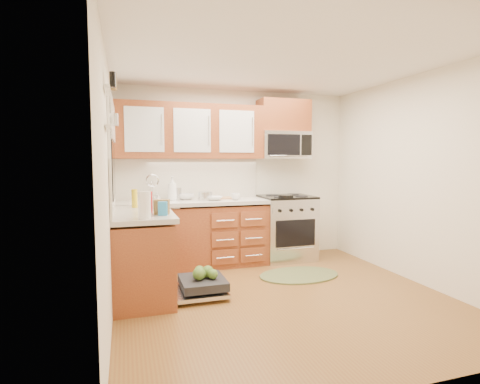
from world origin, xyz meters
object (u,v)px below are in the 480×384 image
object	(u,v)px
bowl_b	(185,197)
sink	(154,211)
cutting_board	(221,198)
upper_cabinets	(190,131)
microwave	(284,145)
bowl_a	(214,198)
cup	(236,197)
skillet	(286,196)
paper_towel_roll	(145,205)
rug	(299,275)
stock_pot	(205,196)
dishwasher	(199,287)
range	(286,227)

from	to	relation	value
bowl_b	sink	bearing A→B (deg)	-158.06
sink	cutting_board	distance (m)	0.98
upper_cabinets	microwave	distance (m)	1.42
bowl_a	sink	bearing A→B (deg)	175.97
upper_cabinets	cutting_board	distance (m)	1.03
sink	cutting_board	size ratio (longest dim) A/B	2.05
cup	upper_cabinets	bearing A→B (deg)	156.54
skillet	bowl_a	size ratio (longest dim) A/B	0.94
skillet	paper_towel_roll	bearing A→B (deg)	-149.34
paper_towel_roll	bowl_a	distance (m)	1.69
upper_cabinets	skillet	xyz separation A→B (m)	(1.29, -0.38, -0.91)
rug	stock_pot	world-z (taller)	stock_pot
dishwasher	paper_towel_roll	distance (m)	1.15
paper_towel_roll	bowl_b	bearing A→B (deg)	68.35
stock_pot	cutting_board	xyz separation A→B (m)	(0.26, 0.13, -0.05)
microwave	cup	xyz separation A→B (m)	(-0.82, -0.23, -0.73)
microwave	cutting_board	bearing A→B (deg)	180.00
bowl_a	dishwasher	bearing A→B (deg)	-111.76
dishwasher	paper_towel_roll	world-z (taller)	paper_towel_roll
stock_pot	range	bearing A→B (deg)	0.64
microwave	cup	world-z (taller)	microwave
rug	upper_cabinets	bearing A→B (deg)	141.69
microwave	skillet	size ratio (longest dim) A/B	3.60
range	cutting_board	size ratio (longest dim) A/B	3.14
range	skillet	world-z (taller)	skillet
skillet	paper_towel_roll	distance (m)	2.32
sink	dishwasher	distance (m)	1.38
range	paper_towel_roll	world-z (taller)	paper_towel_roll
microwave	upper_cabinets	bearing A→B (deg)	178.98
upper_cabinets	bowl_a	distance (m)	0.99
rug	cutting_board	size ratio (longest dim) A/B	3.47
range	upper_cabinets	bearing A→B (deg)	174.11
sink	dishwasher	bearing A→B (deg)	-70.80
microwave	skillet	xyz separation A→B (m)	(-0.12, -0.36, -0.73)
rug	bowl_b	bearing A→B (deg)	142.70
range	bowl_a	xyz separation A→B (m)	(-1.12, -0.07, 0.48)
range	bowl_b	distance (m)	1.57
cutting_board	bowl_a	xyz separation A→B (m)	(-0.14, -0.19, 0.02)
rug	skillet	size ratio (longest dim) A/B	4.98
range	dishwasher	distance (m)	1.95
range	paper_towel_roll	xyz separation A→B (m)	(-2.11, -1.42, 0.58)
dishwasher	rug	bearing A→B (deg)	12.84
sink	microwave	bearing A→B (deg)	3.85
dishwasher	paper_towel_roll	bearing A→B (deg)	-153.13
microwave	sink	distance (m)	2.13
dishwasher	bowl_b	size ratio (longest dim) A/B	2.75
upper_cabinets	bowl_a	bearing A→B (deg)	-36.30
rug	stock_pot	size ratio (longest dim) A/B	5.36
stock_pot	bowl_a	world-z (taller)	stock_pot
rug	skillet	bearing A→B (deg)	83.87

